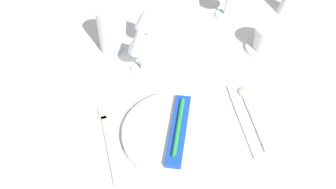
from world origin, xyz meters
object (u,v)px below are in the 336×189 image
(coffee_cup_left, at_px, (270,38))
(wine_glass_left, at_px, (146,19))
(dinner_knife, at_px, (243,120))
(drink_tumbler, at_px, (110,33))
(toothbrush_package, at_px, (179,129))
(dinner_plate, at_px, (178,133))
(fork_outer, at_px, (108,139))
(spoon_soup, at_px, (250,109))
(wine_glass_far, at_px, (140,41))

(coffee_cup_left, distance_m, wine_glass_left, 0.36)
(dinner_knife, relative_size, drink_tumbler, 1.80)
(toothbrush_package, distance_m, coffee_cup_left, 0.42)
(toothbrush_package, height_order, dinner_knife, toothbrush_package)
(toothbrush_package, xyz_separation_m, coffee_cup_left, (0.33, 0.26, 0.02))
(dinner_plate, distance_m, drink_tumbler, 0.38)
(dinner_plate, distance_m, fork_outer, 0.17)
(dinner_plate, relative_size, toothbrush_package, 1.27)
(drink_tumbler, bearing_deg, dinner_knife, -50.57)
(spoon_soup, height_order, drink_tumbler, drink_tumbler)
(toothbrush_package, xyz_separation_m, spoon_soup, (0.20, 0.04, -0.02))
(toothbrush_package, relative_size, dinner_knife, 0.88)
(spoon_soup, relative_size, coffee_cup_left, 1.98)
(fork_outer, height_order, dinner_knife, same)
(fork_outer, relative_size, wine_glass_left, 1.83)
(coffee_cup_left, bearing_deg, wine_glass_left, 163.74)
(toothbrush_package, relative_size, fork_outer, 0.91)
(dinner_plate, relative_size, coffee_cup_left, 2.45)
(wine_glass_far, relative_size, drink_tumbler, 1.11)
(dinner_knife, distance_m, coffee_cup_left, 0.31)
(dinner_plate, bearing_deg, dinner_knife, 4.17)
(toothbrush_package, bearing_deg, dinner_plate, 82.87)
(dinner_plate, bearing_deg, wine_glass_left, 92.08)
(fork_outer, height_order, wine_glass_far, wine_glass_far)
(spoon_soup, bearing_deg, dinner_plate, -167.32)
(dinner_plate, height_order, wine_glass_left, wine_glass_left)
(spoon_soup, distance_m, wine_glass_far, 0.33)
(dinner_plate, xyz_separation_m, wine_glass_left, (-0.01, 0.37, 0.08))
(wine_glass_left, height_order, wine_glass_far, wine_glass_far)
(dinner_knife, bearing_deg, fork_outer, 178.46)
(fork_outer, bearing_deg, coffee_cup_left, 26.23)
(toothbrush_package, xyz_separation_m, wine_glass_left, (-0.01, 0.37, 0.06))
(spoon_soup, bearing_deg, toothbrush_package, -167.32)
(dinner_plate, relative_size, wine_glass_far, 1.81)
(toothbrush_package, height_order, wine_glass_far, wine_glass_far)
(toothbrush_package, xyz_separation_m, dinner_knife, (0.16, 0.01, -0.02))
(spoon_soup, bearing_deg, wine_glass_far, 140.04)
(dinner_knife, bearing_deg, coffee_cup_left, 56.68)
(coffee_cup_left, height_order, wine_glass_left, wine_glass_left)
(fork_outer, height_order, wine_glass_left, wine_glass_left)
(dinner_plate, distance_m, wine_glass_far, 0.27)
(dinner_knife, xyz_separation_m, wine_glass_left, (-0.18, 0.35, 0.08))
(dinner_plate, height_order, dinner_knife, dinner_plate)
(wine_glass_far, bearing_deg, fork_outer, -117.32)
(wine_glass_far, xyz_separation_m, drink_tumbler, (-0.07, 0.11, -0.04))
(dinner_plate, xyz_separation_m, fork_outer, (-0.16, 0.02, -0.01))
(dinner_plate, bearing_deg, wine_glass_far, 100.78)
(fork_outer, relative_size, spoon_soup, 1.08)
(spoon_soup, relative_size, wine_glass_left, 1.69)
(wine_glass_left, bearing_deg, coffee_cup_left, -16.26)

